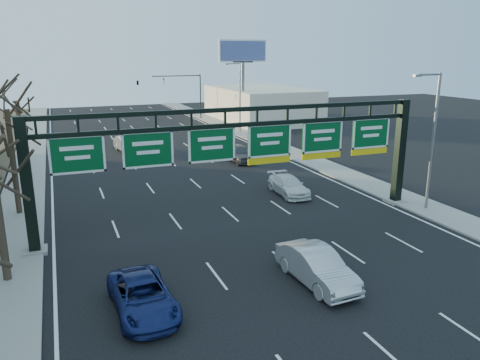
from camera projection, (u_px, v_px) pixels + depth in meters
name	position (u px, v px, depth m)	size (l,w,h in m)	color
ground	(305.00, 280.00, 21.64)	(160.00, 160.00, 0.00)	black
sidewalk_left	(23.00, 193.00, 35.02)	(3.00, 120.00, 0.12)	gray
sidewalk_right	(320.00, 164.00, 44.12)	(3.00, 120.00, 0.12)	gray
lane_markings	(189.00, 177.00, 39.59)	(21.60, 120.00, 0.01)	white
sign_gantry	(244.00, 150.00, 27.67)	(24.60, 1.20, 7.20)	black
building_right_distant	(260.00, 104.00, 72.96)	(12.00, 20.00, 5.00)	beige
tree_mid	(4.00, 93.00, 28.49)	(3.60, 3.60, 9.24)	#2B2318
tree_far	(15.00, 88.00, 37.56)	(3.60, 3.60, 8.86)	#2B2318
streetlight_near	(432.00, 135.00, 30.13)	(2.15, 0.22, 9.00)	slate
streetlight_far	(239.00, 94.00, 60.63)	(2.15, 0.22, 9.00)	slate
billboard_right	(243.00, 62.00, 64.96)	(7.00, 0.50, 12.00)	slate
traffic_signal_mast	(162.00, 85.00, 71.57)	(10.16, 0.54, 7.00)	black
car_blue_suv	(143.00, 296.00, 18.89)	(2.27, 4.92, 1.37)	navy
car_silver_sedan	(316.00, 266.00, 21.25)	(1.70, 4.88, 1.61)	#B6B6BB
car_white_wagon	(289.00, 185.00, 34.74)	(1.88, 4.63, 1.34)	white
car_grey_far	(239.00, 153.00, 45.27)	(1.92, 4.78, 1.63)	#434749
car_silver_distant	(128.00, 144.00, 49.82)	(1.73, 4.97, 1.64)	#B7B8BC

